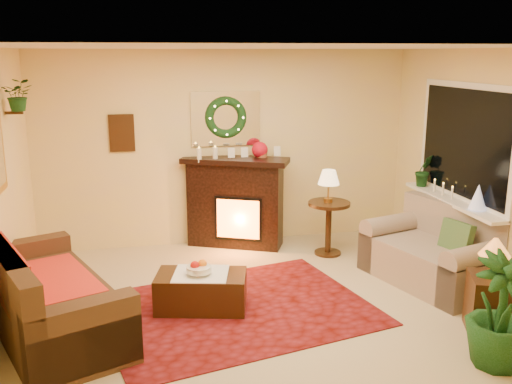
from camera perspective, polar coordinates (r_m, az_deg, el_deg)
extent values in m
plane|color=beige|center=(5.95, 0.74, -11.61)|extent=(5.00, 5.00, 0.00)
plane|color=white|center=(5.38, 0.82, 14.28)|extent=(5.00, 5.00, 0.00)
plane|color=#EFD88C|center=(7.69, -3.04, 4.38)|extent=(5.00, 5.00, 0.00)
plane|color=#EFD88C|center=(3.46, 9.33, -7.61)|extent=(5.00, 5.00, 0.00)
plane|color=#EFD88C|center=(6.55, 22.61, 1.68)|extent=(4.50, 4.50, 0.00)
cube|color=#3F0F0F|center=(5.93, -1.95, -11.65)|extent=(3.01, 2.51, 0.01)
cube|color=#483218|center=(5.68, -19.91, -9.02)|extent=(1.63, 2.27, 0.90)
cube|color=red|center=(5.83, -19.95, -8.17)|extent=(0.73, 1.19, 0.02)
cube|color=black|center=(7.66, -2.08, -1.39)|extent=(1.29, 0.88, 1.14)
sphere|color=red|center=(7.56, 0.38, 4.24)|extent=(0.21, 0.21, 0.21)
cylinder|color=white|center=(7.42, -5.70, 3.68)|extent=(0.06, 0.06, 0.19)
cylinder|color=white|center=(7.45, -4.10, 3.74)|extent=(0.07, 0.07, 0.20)
cube|color=white|center=(7.62, -3.06, 7.33)|extent=(0.92, 0.02, 0.72)
torus|color=#194719|center=(7.57, -3.01, 7.44)|extent=(0.55, 0.11, 0.55)
cube|color=#381E11|center=(7.54, -13.27, 5.76)|extent=(0.32, 0.03, 0.48)
imported|color=#194719|center=(6.41, -22.53, 7.53)|extent=(0.33, 0.28, 0.36)
cube|color=gray|center=(6.74, 17.14, -5.31)|extent=(1.27, 1.69, 0.87)
cube|color=white|center=(6.95, 20.14, 4.64)|extent=(0.03, 1.86, 1.36)
cube|color=black|center=(6.94, 20.03, 4.64)|extent=(0.02, 1.70, 1.22)
cube|color=white|center=(7.02, 18.96, -0.85)|extent=(0.22, 1.86, 0.04)
cone|color=silver|center=(6.60, 21.32, -0.43)|extent=(0.19, 0.19, 0.28)
imported|color=black|center=(7.56, 16.44, 2.00)|extent=(0.29, 0.24, 0.53)
cylinder|color=black|center=(7.43, 7.24, -3.79)|extent=(0.66, 0.66, 0.70)
cone|color=#E5C082|center=(7.28, 7.26, 0.38)|extent=(0.27, 0.27, 0.42)
cube|color=#381610|center=(5.83, 22.67, -10.42)|extent=(0.58, 0.58, 0.55)
cone|color=#EDA818|center=(5.66, 22.73, -5.96)|extent=(0.29, 0.29, 0.42)
cube|color=#4D2915|center=(5.90, -5.49, -9.71)|extent=(1.00, 0.70, 0.38)
cylinder|color=white|center=(5.77, -5.73, -7.66)|extent=(0.25, 0.25, 0.06)
imported|color=black|center=(5.20, 23.21, -11.27)|extent=(1.95, 1.95, 2.89)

